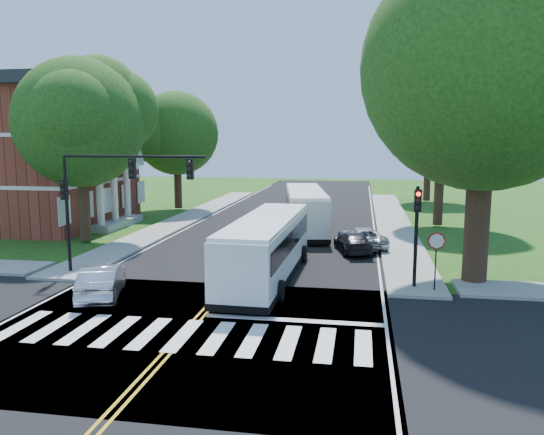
% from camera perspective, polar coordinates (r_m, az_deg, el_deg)
% --- Properties ---
extents(ground, '(140.00, 140.00, 0.00)m').
position_cam_1_polar(ground, '(18.99, -9.04, -11.89)').
color(ground, '#204E13').
rests_on(ground, ground).
extents(road, '(14.00, 96.00, 0.01)m').
position_cam_1_polar(road, '(35.92, 0.16, -2.03)').
color(road, black).
rests_on(road, ground).
extents(cross_road, '(60.00, 12.00, 0.01)m').
position_cam_1_polar(cross_road, '(18.99, -9.04, -11.88)').
color(cross_road, black).
rests_on(cross_road, ground).
extents(center_line, '(0.36, 70.00, 0.01)m').
position_cam_1_polar(center_line, '(39.81, 1.11, -0.98)').
color(center_line, gold).
rests_on(center_line, road).
extents(edge_line_w, '(0.12, 70.00, 0.01)m').
position_cam_1_polar(edge_line_w, '(41.36, -8.25, -0.70)').
color(edge_line_w, silver).
rests_on(edge_line_w, road).
extents(edge_line_e, '(0.12, 70.00, 0.01)m').
position_cam_1_polar(edge_line_e, '(39.40, 10.94, -1.23)').
color(edge_line_e, silver).
rests_on(edge_line_e, road).
extents(crosswalk, '(12.60, 3.00, 0.01)m').
position_cam_1_polar(crosswalk, '(18.54, -9.54, -12.37)').
color(crosswalk, silver).
rests_on(crosswalk, road).
extents(stop_bar, '(6.60, 0.40, 0.01)m').
position_cam_1_polar(stop_bar, '(19.71, 2.37, -10.97)').
color(stop_bar, silver).
rests_on(stop_bar, road).
extents(sidewalk_nw, '(2.60, 40.00, 0.15)m').
position_cam_1_polar(sidewalk_nw, '(44.63, -8.90, 0.04)').
color(sidewalk_nw, gray).
rests_on(sidewalk_nw, ground).
extents(sidewalk_ne, '(2.60, 40.00, 0.15)m').
position_cam_1_polar(sidewalk_ne, '(42.41, 12.89, -0.52)').
color(sidewalk_ne, gray).
rests_on(sidewalk_ne, ground).
extents(tree_ne_big, '(10.80, 10.80, 14.91)m').
position_cam_1_polar(tree_ne_big, '(25.54, 22.03, 14.74)').
color(tree_ne_big, '#342615').
rests_on(tree_ne_big, ground).
extents(tree_west_near, '(8.00, 8.00, 11.40)m').
position_cam_1_polar(tree_west_near, '(35.38, -19.96, 9.54)').
color(tree_west_near, '#342615').
rests_on(tree_west_near, ground).
extents(tree_west_far, '(7.60, 7.60, 10.67)m').
position_cam_1_polar(tree_west_far, '(49.76, -10.23, 8.87)').
color(tree_west_far, '#342615').
rests_on(tree_west_far, ground).
extents(tree_east_mid, '(8.40, 8.40, 11.93)m').
position_cam_1_polar(tree_east_mid, '(41.24, 17.84, 9.89)').
color(tree_east_mid, '#342615').
rests_on(tree_east_mid, ground).
extents(tree_east_far, '(7.20, 7.20, 10.34)m').
position_cam_1_polar(tree_east_far, '(57.22, 16.54, 8.46)').
color(tree_east_far, '#342615').
rests_on(tree_east_far, ground).
extents(signal_nw, '(7.15, 0.46, 5.66)m').
position_cam_1_polar(signal_nw, '(26.12, -16.97, 3.30)').
color(signal_nw, black).
rests_on(signal_nw, ground).
extents(signal_ne, '(0.30, 0.46, 4.40)m').
position_cam_1_polar(signal_ne, '(23.67, 15.30, -0.59)').
color(signal_ne, black).
rests_on(signal_ne, ground).
extents(stop_sign, '(0.76, 0.08, 2.53)m').
position_cam_1_polar(stop_sign, '(23.47, 17.26, -3.06)').
color(stop_sign, black).
rests_on(stop_sign, ground).
extents(bus_lead, '(2.95, 11.36, 2.92)m').
position_cam_1_polar(bus_lead, '(24.87, -0.57, -3.16)').
color(bus_lead, white).
rests_on(bus_lead, road).
extents(bus_follow, '(4.35, 11.75, 2.97)m').
position_cam_1_polar(bus_follow, '(37.82, 3.61, 0.90)').
color(bus_follow, white).
rests_on(bus_follow, road).
extents(hatchback, '(2.72, 4.49, 1.40)m').
position_cam_1_polar(hatchback, '(23.35, -17.80, -6.48)').
color(hatchback, '#B9BBC1').
rests_on(hatchback, road).
extents(suv, '(3.37, 5.00, 1.27)m').
position_cam_1_polar(suv, '(32.52, 9.63, -2.12)').
color(suv, '#ABAEB3').
rests_on(suv, road).
extents(dark_sedan, '(2.59, 4.36, 1.18)m').
position_cam_1_polar(dark_sedan, '(31.18, 8.70, -2.64)').
color(dark_sedan, black).
rests_on(dark_sedan, road).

